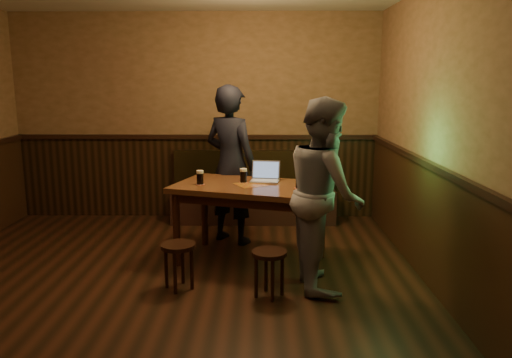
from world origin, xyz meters
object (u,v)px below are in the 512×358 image
object	(u,v)px
pint_left	(200,177)
person_suit	(231,165)
bench	(254,198)
laptop	(265,176)
stool_right	(269,260)
pint_right	(299,181)
pint_mid	(243,176)
person_grey	(325,193)
stool_left	(178,253)
pub_table	(251,195)

from	to	relation	value
pint_left	person_suit	size ratio (longest dim) A/B	0.08
bench	laptop	distance (m)	1.52
stool_right	pint_right	distance (m)	0.96
pint_right	laptop	size ratio (longest dim) A/B	0.48
person_suit	pint_left	bearing A→B (deg)	100.38
pint_mid	person_grey	xyz separation A→B (m)	(0.77, -0.71, -0.03)
pint_left	person_grey	distance (m)	1.36
stool_left	laptop	size ratio (longest dim) A/B	1.29
pint_left	person_suit	xyz separation A→B (m)	(0.28, 0.68, 0.02)
pint_mid	stool_right	bearing A→B (deg)	-75.15
pint_left	laptop	distance (m)	0.70
bench	stool_left	world-z (taller)	bench
person_grey	stool_right	bearing A→B (deg)	114.54
laptop	person_suit	distance (m)	0.63
stool_right	pint_left	world-z (taller)	pint_left
pub_table	pint_mid	bearing A→B (deg)	144.07
pub_table	pint_right	world-z (taller)	pint_right
pint_mid	pub_table	bearing A→B (deg)	-53.23
bench	pub_table	distance (m)	1.64
pub_table	stool_left	size ratio (longest dim) A/B	4.06
pint_right	person_grey	bearing A→B (deg)	-64.60
bench	pint_mid	distance (m)	1.60
stool_left	pint_left	world-z (taller)	pint_left
bench	stool_right	bearing A→B (deg)	-85.77
person_suit	pint_mid	bearing A→B (deg)	138.86
pint_mid	person_suit	size ratio (longest dim) A/B	0.08
stool_left	person_suit	distance (m)	1.57
bench	stool_right	size ratio (longest dim) A/B	5.21
bench	stool_right	world-z (taller)	bench
pint_mid	pint_left	bearing A→B (deg)	-166.56
pub_table	pint_right	bearing A→B (deg)	-2.52
pint_mid	person_grey	size ratio (longest dim) A/B	0.09
pint_mid	laptop	xyz separation A→B (m)	(0.23, 0.08, -0.02)
bench	stool_left	bearing A→B (deg)	-105.64
pint_left	pint_mid	xyz separation A→B (m)	(0.45, 0.11, 0.00)
stool_right	person_grey	world-z (taller)	person_grey
pub_table	stool_right	distance (m)	0.98
pub_table	person_suit	xyz separation A→B (m)	(-0.25, 0.68, 0.20)
bench	stool_right	xyz separation A→B (m)	(0.18, -2.47, 0.03)
pint_left	laptop	world-z (taller)	laptop
bench	stool_left	size ratio (longest dim) A/B	5.11
pub_table	person_suit	size ratio (longest dim) A/B	0.94
stool_left	pint_right	bearing A→B (deg)	25.71
bench	pint_right	size ratio (longest dim) A/B	13.62
stool_left	person_grey	distance (m)	1.45
pub_table	person_grey	world-z (taller)	person_grey
bench	pint_left	bearing A→B (deg)	-108.33
person_suit	laptop	bearing A→B (deg)	161.51
bench	person_grey	size ratio (longest dim) A/B	1.25
bench	pint_right	bearing A→B (deg)	-74.47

